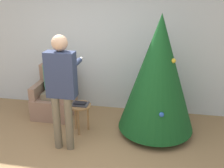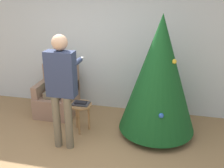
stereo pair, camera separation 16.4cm
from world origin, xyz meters
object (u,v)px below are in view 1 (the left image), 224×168
object	(u,v)px
christmas_tree	(158,74)
armchair	(55,98)
person_seated	(53,83)
side_stool	(80,110)
person_standing	(61,83)

from	to	relation	value
christmas_tree	armchair	world-z (taller)	christmas_tree
person_seated	side_stool	size ratio (longest dim) A/B	2.37
person_seated	person_standing	size ratio (longest dim) A/B	0.68
armchair	person_standing	size ratio (longest dim) A/B	0.53
armchair	side_stool	size ratio (longest dim) A/B	1.84
person_standing	side_stool	xyz separation A→B (m)	(0.11, 0.48, -0.66)
christmas_tree	person_standing	world-z (taller)	christmas_tree
armchair	christmas_tree	bearing A→B (deg)	-9.39
armchair	person_seated	distance (m)	0.34
christmas_tree	armchair	size ratio (longest dim) A/B	2.15
armchair	person_standing	world-z (taller)	person_standing
christmas_tree	armchair	xyz separation A→B (m)	(-1.98, 0.33, -0.75)
person_standing	side_stool	bearing A→B (deg)	76.91
armchair	side_stool	bearing A→B (deg)	-38.89
person_seated	side_stool	bearing A→B (deg)	-37.43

